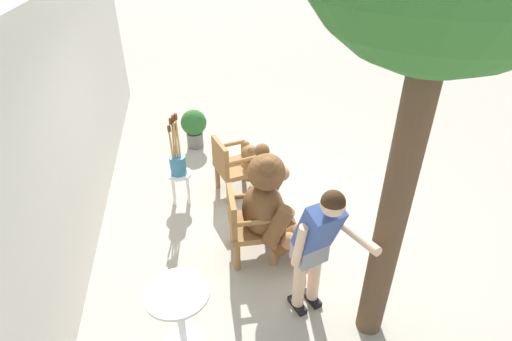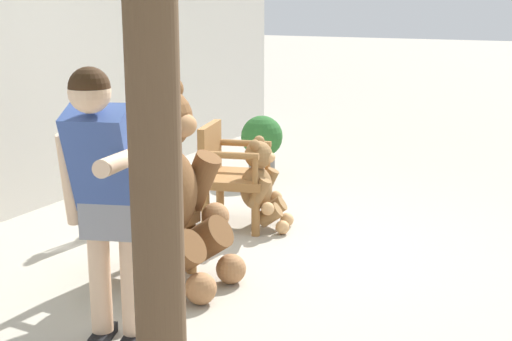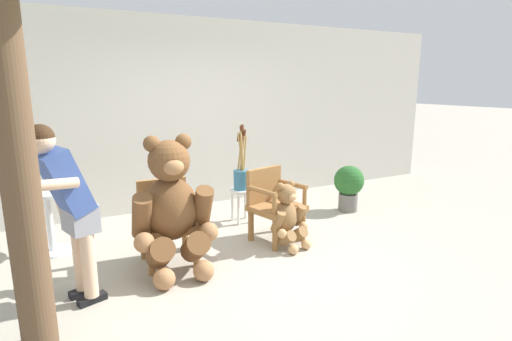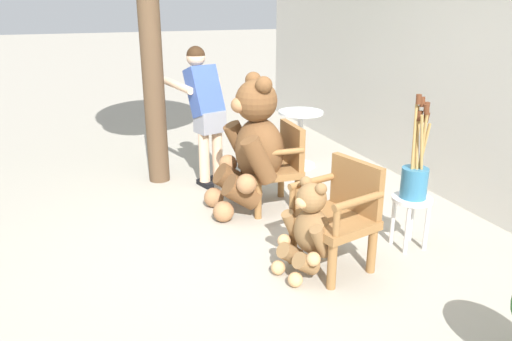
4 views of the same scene
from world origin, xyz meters
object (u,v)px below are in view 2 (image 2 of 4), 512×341
teddy_bear_large (169,187)px  person_visitor (105,187)px  brush_bucket (151,142)px  wooden_chair_left (138,212)px  white_stool (152,177)px  potted_plant (262,142)px  teddy_bear_small (261,185)px  wooden_chair_right (230,172)px

teddy_bear_large → person_visitor: person_visitor is taller
person_visitor → brush_bucket: size_ratio=1.77×
wooden_chair_left → white_stool: size_ratio=1.87×
wooden_chair_left → potted_plant: size_ratio=1.26×
potted_plant → teddy_bear_large: bearing=-166.0°
teddy_bear_large → white_stool: size_ratio=2.99×
teddy_bear_small → person_visitor: (-2.25, -0.20, 0.54)m
wooden_chair_left → teddy_bear_small: size_ratio=1.11×
wooden_chair_left → potted_plant: (2.84, 0.45, -0.07)m
potted_plant → teddy_bear_small: bearing=-154.2°
teddy_bear_large → person_visitor: (-0.93, -0.23, 0.25)m
wooden_chair_left → brush_bucket: bearing=31.0°
wooden_chair_right → teddy_bear_large: teddy_bear_large is taller
person_visitor → brush_bucket: 2.49m
person_visitor → brush_bucket: bearing=29.5°
potted_plant → wooden_chair_left: bearing=-170.9°
wooden_chair_left → brush_bucket: (1.23, 0.74, 0.20)m
brush_bucket → wooden_chair_left: bearing=-149.0°
teddy_bear_large → brush_bucket: teddy_bear_large is taller
teddy_bear_large → white_stool: (1.23, 0.99, -0.32)m
wooden_chair_right → person_visitor: bearing=-167.8°
wooden_chair_right → teddy_bear_small: size_ratio=1.11×
white_stool → person_visitor: bearing=-150.5°
wooden_chair_right → brush_bucket: (-0.07, 0.74, 0.20)m
white_stool → brush_bucket: bearing=36.6°
white_stool → potted_plant: size_ratio=0.68×
teddy_bear_large → white_stool: bearing=38.9°
person_visitor → wooden_chair_right: bearing=12.2°
wooden_chair_right → teddy_bear_small: (0.03, -0.28, -0.08)m
wooden_chair_right → potted_plant: wooden_chair_right is taller
wooden_chair_right → potted_plant: size_ratio=1.26×
wooden_chair_right → white_stool: 0.75m
teddy_bear_small → brush_bucket: bearing=95.2°
wooden_chair_left → teddy_bear_large: teddy_bear_large is taller
person_visitor → potted_plant: person_visitor is taller
brush_bucket → teddy_bear_large: bearing=-141.1°
potted_plant → brush_bucket: bearing=170.0°
white_stool → brush_bucket: 0.31m
wooden_chair_right → person_visitor: size_ratio=0.55×
teddy_bear_large → white_stool: 1.61m
teddy_bear_small → wooden_chair_left: bearing=167.9°
wooden_chair_right → person_visitor: person_visitor is taller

